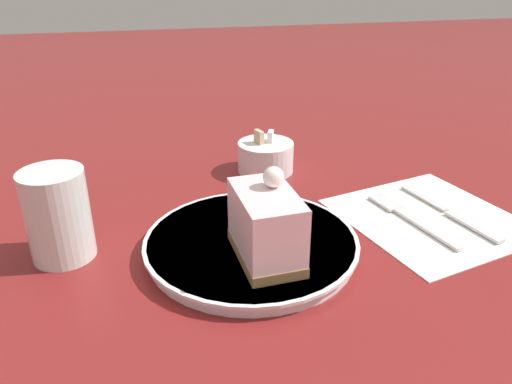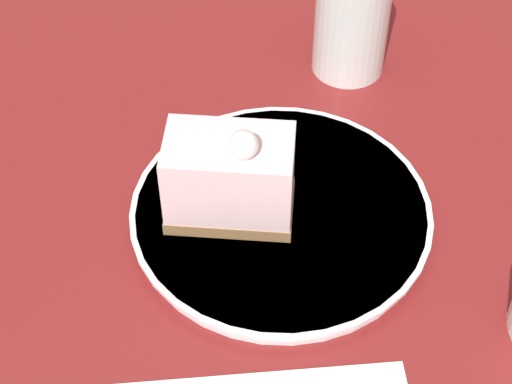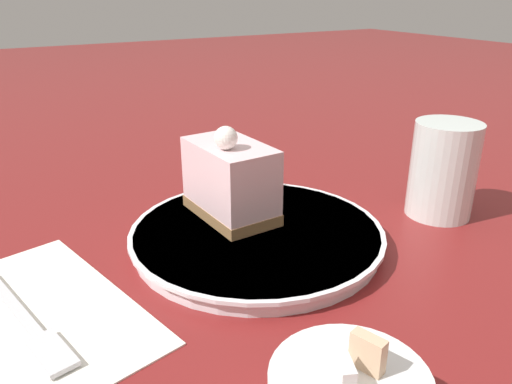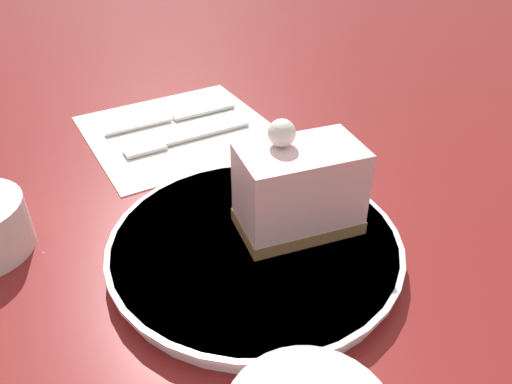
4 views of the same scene
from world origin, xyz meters
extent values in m
plane|color=maroon|center=(0.00, 0.00, 0.00)|extent=(4.00, 4.00, 0.00)
cylinder|color=white|center=(-0.01, 0.02, 0.01)|extent=(0.25, 0.25, 0.02)
cylinder|color=white|center=(-0.01, 0.02, 0.02)|extent=(0.26, 0.26, 0.00)
cube|color=olive|center=(0.00, -0.03, 0.02)|extent=(0.07, 0.11, 0.01)
cube|color=silver|center=(0.00, -0.03, 0.06)|extent=(0.07, 0.11, 0.07)
sphere|color=white|center=(0.01, -0.01, 0.11)|extent=(0.02, 0.02, 0.02)
cube|color=white|center=(0.25, 0.04, 0.00)|extent=(0.26, 0.27, 0.00)
cube|color=silver|center=(0.23, 0.01, 0.01)|extent=(0.04, 0.12, 0.00)
cube|color=silver|center=(0.21, 0.09, 0.01)|extent=(0.03, 0.05, 0.00)
cube|color=silver|center=(0.29, 0.00, 0.01)|extent=(0.03, 0.09, 0.00)
cube|color=silver|center=(0.27, 0.09, 0.01)|extent=(0.03, 0.09, 0.00)
cylinder|color=white|center=(0.07, 0.25, 0.03)|extent=(0.09, 0.09, 0.05)
cube|color=#D8B28C|center=(0.06, 0.25, 0.06)|extent=(0.01, 0.02, 0.02)
cube|color=white|center=(0.08, 0.26, 0.06)|extent=(0.02, 0.02, 0.02)
cylinder|color=silver|center=(-0.23, 0.06, 0.06)|extent=(0.07, 0.07, 0.11)
camera|label=1|loc=(-0.12, -0.49, 0.33)|focal=35.00mm
camera|label=2|loc=(0.47, 0.06, 0.58)|focal=60.00mm
camera|label=3|loc=(0.23, 0.41, 0.25)|focal=35.00mm
camera|label=4|loc=(-0.33, 0.11, 0.30)|focal=35.00mm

